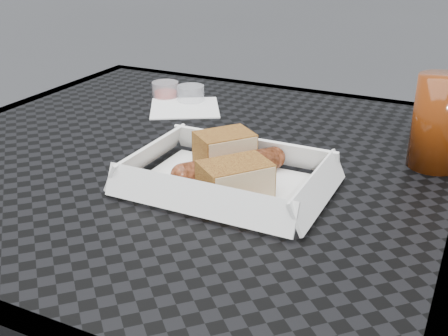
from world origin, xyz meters
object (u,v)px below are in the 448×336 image
at_px(bratwurst, 230,166).
at_px(patio_table, 184,198).
at_px(drink_glass, 439,122).
at_px(food_tray, 227,185).

bearing_deg(bratwurst, patio_table, 151.50).
bearing_deg(drink_glass, bratwurst, -145.06).
bearing_deg(patio_table, drink_glass, 17.35).
distance_m(food_tray, bratwurst, 0.03).
bearing_deg(bratwurst, drink_glass, 34.94).
xyz_separation_m(patio_table, drink_glass, (0.34, 0.10, 0.14)).
bearing_deg(drink_glass, food_tray, -140.88).
distance_m(bratwurst, drink_glass, 0.29).
bearing_deg(drink_glass, patio_table, -162.65).
relative_size(bratwurst, drink_glass, 1.05).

